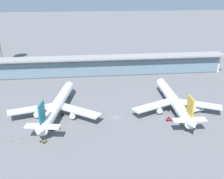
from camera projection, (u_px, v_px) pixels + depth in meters
ground_plane at (116, 117)px, 141.62m from camera, size 1200.00×1200.00×0.00m
airliner_left_stand at (57, 105)px, 142.87m from camera, size 50.06×65.91×17.64m
airliner_centre_stand at (174, 101)px, 148.64m from camera, size 50.94×66.18×17.64m
service_truck_near_nose_red at (169, 119)px, 137.93m from camera, size 2.87×1.72×2.05m
service_truck_under_wing_olive at (43, 141)px, 119.10m from camera, size 3.31×3.09×2.05m
service_truck_mid_apron_yellow at (197, 110)px, 146.17m from camera, size 8.78×3.21×2.95m
service_truck_by_tail_olive at (54, 128)px, 129.70m from camera, size 6.85×2.08×2.70m
terminal_building at (105, 65)px, 205.37m from camera, size 190.86×12.80×15.20m
safety_cone_alpha at (22, 138)px, 121.79m from camera, size 0.62×0.62×0.70m
safety_cone_bravo at (46, 134)px, 125.52m from camera, size 0.62×0.62×0.70m
safety_cone_charlie at (11, 141)px, 119.90m from camera, size 0.62×0.62×0.70m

